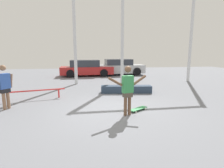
{
  "coord_description": "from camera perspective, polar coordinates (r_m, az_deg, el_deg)",
  "views": [
    {
      "loc": [
        -0.97,
        -5.77,
        1.96
      ],
      "look_at": [
        0.14,
        1.27,
        0.71
      ],
      "focal_mm": 28.0,
      "sensor_mm": 36.0,
      "label": 1
    }
  ],
  "objects": [
    {
      "name": "grind_rail",
      "position": [
        8.22,
        -25.47,
        -2.43
      ],
      "size": [
        2.9,
        0.65,
        0.42
      ],
      "rotation": [
        0.0,
        0.0,
        0.2
      ],
      "color": "red",
      "rests_on": "ground_plane"
    },
    {
      "name": "canopy_support_right",
      "position": [
        12.59,
        14.89,
        18.16
      ],
      "size": [
        5.06,
        0.2,
        6.44
      ],
      "color": "silver",
      "rests_on": "ground_plane"
    },
    {
      "name": "bystander",
      "position": [
        7.19,
        -31.68,
        -0.28
      ],
      "size": [
        0.45,
        0.59,
        1.58
      ],
      "rotation": [
        0.0,
        0.0,
        4.1
      ],
      "color": "#8C664C",
      "rests_on": "ground_plane"
    },
    {
      "name": "skateboarder",
      "position": [
        5.51,
        5.14,
        -1.27
      ],
      "size": [
        1.3,
        0.39,
        1.59
      ],
      "rotation": [
        0.0,
        0.0,
        0.24
      ],
      "color": "brown",
      "rests_on": "ground_plane"
    },
    {
      "name": "parked_car_red",
      "position": [
        15.6,
        -8.39,
        5.11
      ],
      "size": [
        4.55,
        2.05,
        1.41
      ],
      "rotation": [
        0.0,
        0.0,
        0.02
      ],
      "color": "red",
      "rests_on": "ground_plane"
    },
    {
      "name": "grind_box",
      "position": [
        8.87,
        4.67,
        -1.69
      ],
      "size": [
        2.57,
        0.83,
        0.36
      ],
      "primitive_type": "cube",
      "rotation": [
        0.0,
        0.0,
        -0.13
      ],
      "color": "#28384C",
      "rests_on": "ground_plane"
    },
    {
      "name": "ground_plane",
      "position": [
        6.18,
        0.54,
        -8.6
      ],
      "size": [
        36.0,
        36.0,
        0.0
      ],
      "primitive_type": "plane",
      "color": "slate"
    },
    {
      "name": "parked_car_silver",
      "position": [
        16.3,
        2.53,
        5.52
      ],
      "size": [
        4.35,
        2.09,
        1.45
      ],
      "rotation": [
        0.0,
        0.0,
        0.03
      ],
      "color": "#B7BABF",
      "rests_on": "ground_plane"
    },
    {
      "name": "skateboard",
      "position": [
        6.22,
        8.63,
        -7.98
      ],
      "size": [
        0.75,
        0.58,
        0.08
      ],
      "rotation": [
        0.0,
        0.0,
        0.57
      ],
      "color": "#338C4C",
      "rests_on": "ground_plane"
    },
    {
      "name": "canopy_support_left",
      "position": [
        11.97,
        -24.55,
        18.07
      ],
      "size": [
        5.06,
        0.2,
        6.44
      ],
      "color": "silver",
      "rests_on": "ground_plane"
    }
  ]
}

